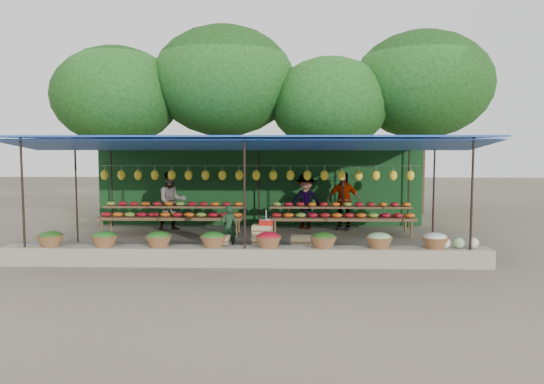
{
  "coord_description": "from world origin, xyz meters",
  "views": [
    {
      "loc": [
        0.9,
        -14.11,
        2.6
      ],
      "look_at": [
        0.5,
        0.2,
        1.35
      ],
      "focal_mm": 35.0,
      "sensor_mm": 36.0,
      "label": 1
    }
  ],
  "objects_px": {
    "crate_counter": "(261,244)",
    "weighing_scale": "(266,221)",
    "blue_crate_front": "(49,254)",
    "vendor_seated": "(229,227)",
    "blue_crate_back": "(36,251)"
  },
  "relations": [
    {
      "from": "weighing_scale",
      "to": "blue_crate_front",
      "type": "height_order",
      "value": "weighing_scale"
    },
    {
      "from": "crate_counter",
      "to": "vendor_seated",
      "type": "height_order",
      "value": "vendor_seated"
    },
    {
      "from": "vendor_seated",
      "to": "blue_crate_back",
      "type": "xyz_separation_m",
      "value": [
        -4.38,
        -1.12,
        -0.4
      ]
    },
    {
      "from": "vendor_seated",
      "to": "blue_crate_back",
      "type": "distance_m",
      "value": 4.54
    },
    {
      "from": "blue_crate_front",
      "to": "crate_counter",
      "type": "bearing_deg",
      "value": -18.13
    },
    {
      "from": "weighing_scale",
      "to": "crate_counter",
      "type": "bearing_deg",
      "value": -180.0
    },
    {
      "from": "crate_counter",
      "to": "weighing_scale",
      "type": "xyz_separation_m",
      "value": [
        0.12,
        0.0,
        0.54
      ]
    },
    {
      "from": "blue_crate_front",
      "to": "blue_crate_back",
      "type": "height_order",
      "value": "blue_crate_back"
    },
    {
      "from": "crate_counter",
      "to": "vendor_seated",
      "type": "bearing_deg",
      "value": 132.3
    },
    {
      "from": "crate_counter",
      "to": "blue_crate_back",
      "type": "bearing_deg",
      "value": -178.02
    },
    {
      "from": "vendor_seated",
      "to": "blue_crate_front",
      "type": "distance_m",
      "value": 4.23
    },
    {
      "from": "crate_counter",
      "to": "blue_crate_front",
      "type": "relative_size",
      "value": 5.51
    },
    {
      "from": "weighing_scale",
      "to": "blue_crate_back",
      "type": "height_order",
      "value": "weighing_scale"
    },
    {
      "from": "crate_counter",
      "to": "blue_crate_front",
      "type": "distance_m",
      "value": 4.87
    },
    {
      "from": "weighing_scale",
      "to": "vendor_seated",
      "type": "distance_m",
      "value": 1.39
    }
  ]
}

